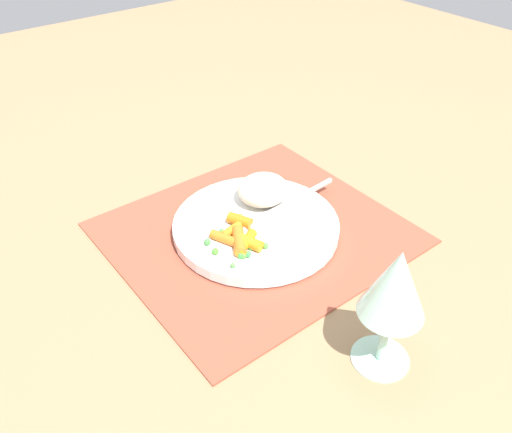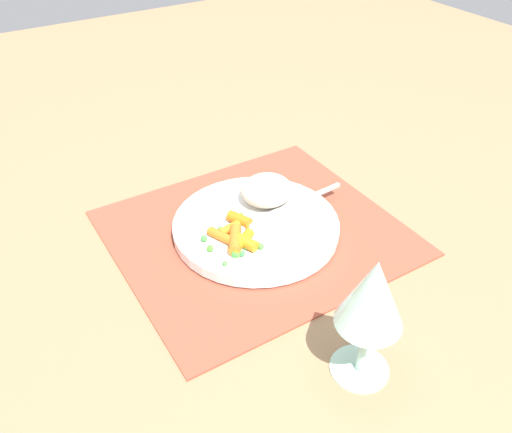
{
  "view_description": "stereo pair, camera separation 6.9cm",
  "coord_description": "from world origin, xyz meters",
  "views": [
    {
      "loc": [
        0.39,
        0.5,
        0.51
      ],
      "look_at": [
        0.0,
        0.0,
        0.03
      ],
      "focal_mm": 37.23,
      "sensor_mm": 36.0,
      "label": 1
    },
    {
      "loc": [
        0.33,
        0.54,
        0.51
      ],
      "look_at": [
        0.0,
        0.0,
        0.03
      ],
      "focal_mm": 37.23,
      "sensor_mm": 36.0,
      "label": 2
    }
  ],
  "objects": [
    {
      "name": "ground_plane",
      "position": [
        0.0,
        0.0,
        0.0
      ],
      "size": [
        2.4,
        2.4,
        0.0
      ],
      "primitive_type": "plane",
      "color": "#997551"
    },
    {
      "name": "plate",
      "position": [
        0.0,
        0.0,
        0.01
      ],
      "size": [
        0.25,
        0.25,
        0.02
      ],
      "primitive_type": "cylinder",
      "color": "white",
      "rests_on": "placemat"
    },
    {
      "name": "rice_mound",
      "position": [
        -0.04,
        -0.04,
        0.04
      ],
      "size": [
        0.08,
        0.08,
        0.04
      ],
      "primitive_type": "ellipsoid",
      "color": "beige",
      "rests_on": "plate"
    },
    {
      "name": "fork",
      "position": [
        -0.04,
        -0.0,
        0.03
      ],
      "size": [
        0.2,
        0.02,
        0.01
      ],
      "color": "#BABABA",
      "rests_on": "plate"
    },
    {
      "name": "pea_scatter",
      "position": [
        0.06,
        0.03,
        0.03
      ],
      "size": [
        0.09,
        0.09,
        0.01
      ],
      "color": "#4A8F36",
      "rests_on": "plate"
    },
    {
      "name": "placemat",
      "position": [
        0.0,
        0.0,
        0.0
      ],
      "size": [
        0.41,
        0.37,
        0.01
      ],
      "primitive_type": "cube",
      "color": "#9E4733",
      "rests_on": "ground_plane"
    },
    {
      "name": "carrot_portion",
      "position": [
        0.05,
        0.02,
        0.03
      ],
      "size": [
        0.07,
        0.09,
        0.02
      ],
      "color": "orange",
      "rests_on": "plate"
    },
    {
      "name": "wine_glass",
      "position": [
        0.03,
        0.27,
        0.12
      ],
      "size": [
        0.07,
        0.07,
        0.16
      ],
      "color": "#B2E0CC",
      "rests_on": "ground_plane"
    }
  ]
}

